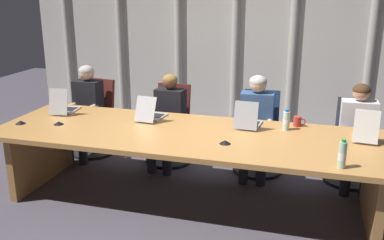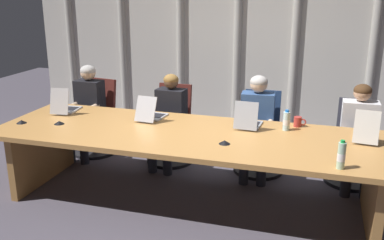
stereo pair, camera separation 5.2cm
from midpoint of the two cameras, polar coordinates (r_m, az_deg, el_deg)
ground_plane at (r=4.68m, az=-0.57°, el=-10.50°), size 12.89×12.89×0.00m
conference_table at (r=4.44m, az=-0.59°, el=-3.46°), size 4.04×1.30×0.76m
curtain_backdrop at (r=6.52m, az=5.45°, el=9.44°), size 6.44×0.17×2.63m
laptop_left_end at (r=5.31m, az=-16.65°, el=1.58°), size 0.26×0.42×0.31m
laptop_left_mid at (r=4.86m, az=-5.68°, el=0.76°), size 0.26×0.43×0.28m
laptop_center at (r=4.59m, az=7.03°, el=-0.20°), size 0.26×0.38×0.30m
laptop_right_mid at (r=4.52m, az=21.49°, el=-1.53°), size 0.27×0.47×0.31m
office_chair_left_end at (r=6.04m, az=-12.93°, el=-0.74°), size 0.60×0.61×0.98m
office_chair_left_mid at (r=5.61m, az=-3.16°, el=-1.71°), size 0.60×0.60×0.98m
office_chair_center at (r=5.37m, az=8.47°, el=-2.80°), size 0.60×0.60×0.97m
office_chair_right_mid at (r=5.35m, az=19.96°, el=-3.84°), size 0.60×0.60×0.94m
person_left_end at (r=5.83m, az=-14.07°, el=1.79°), size 0.37×0.55×1.20m
person_left_mid at (r=5.37m, az=-3.48°, el=0.60°), size 0.39×0.56×1.15m
person_center at (r=5.12m, az=8.10°, el=0.05°), size 0.42×0.56×1.19m
person_right_mid at (r=5.10m, az=20.66°, el=-1.23°), size 0.39×0.55×1.16m
water_bottle_primary at (r=3.71m, az=18.72°, el=-4.37°), size 0.07×0.07×0.24m
water_bottle_secondary at (r=4.55m, az=11.93°, el=-0.10°), size 0.07×0.07×0.22m
coffee_mug_near at (r=4.71m, az=13.38°, el=-0.18°), size 0.13×0.08×0.11m
conference_mic_left_side at (r=5.03m, az=-21.84°, el=-0.27°), size 0.11×0.11×0.03m
conference_mic_middle at (r=4.87m, az=-17.39°, el=-0.37°), size 0.11×0.11×0.03m
conference_mic_right_side at (r=4.09m, az=4.00°, el=-2.90°), size 0.11×0.11×0.03m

